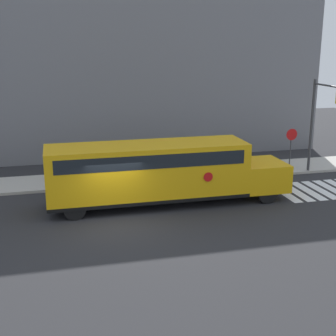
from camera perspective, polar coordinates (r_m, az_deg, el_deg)
ground_plane at (r=20.80m, az=-6.21°, el=-6.58°), size 60.00×60.00×0.00m
sidewalk_strip at (r=26.89m, az=-8.08°, el=-1.38°), size 44.00×3.00×0.15m
building_backdrop at (r=32.34m, az=-9.65°, el=10.91°), size 32.00×4.00×10.73m
crosswalk_stripes at (r=26.48m, az=18.68°, el=-2.48°), size 5.40×3.20×0.01m
school_bus at (r=22.35m, az=-1.18°, el=-0.25°), size 11.71×2.57×3.02m
stop_sign at (r=28.95m, az=14.76°, el=2.90°), size 0.69×0.10×2.66m
traffic_light at (r=28.05m, az=18.08°, el=6.20°), size 0.28×2.75×5.57m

